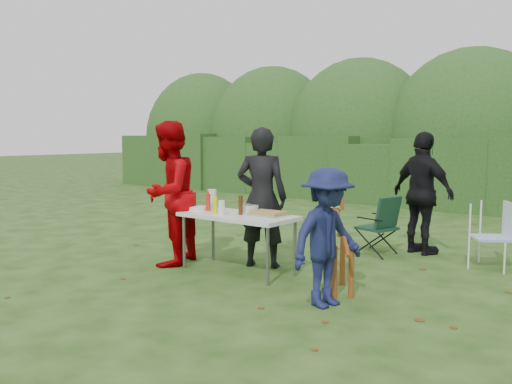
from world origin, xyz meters
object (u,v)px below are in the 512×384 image
Objects in this scene: folding_table at (238,218)px; child at (327,237)px; person_black_puffy at (423,193)px; camping_chair at (377,224)px; dog at (339,248)px; paper_towel_roll at (212,199)px; ketchup_bottle at (208,202)px; lawn_chair at (492,235)px; mustard_bottle at (215,206)px; beer_bottle at (241,205)px; person_red_jacket at (169,193)px; person_cook at (262,197)px.

folding_table is 1.67m from child.
person_black_puffy is 2.04× the size of camping_chair.
paper_towel_roll reaches higher than dog.
person_black_puffy is 3.14m from ketchup_bottle.
dog is 1.18× the size of lawn_chair.
mustard_bottle is (-1.69, -0.16, 0.35)m from dog.
beer_bottle is (-0.87, -2.06, 0.42)m from camping_chair.
child is 5.42× the size of paper_towel_roll.
beer_bottle is at bearing 83.80° from person_red_jacket.
person_red_jacket reaches higher than dog.
folding_table is 0.52m from ketchup_bottle.
person_cook is at bearing 77.11° from camping_chair.
lawn_chair is at bearing 106.46° from person_red_jacket.
ketchup_bottle is at bearing 2.45° from lawn_chair.
child reaches higher than folding_table.
child is at bearing 119.72° from camping_chair.
person_black_puffy reaches higher than child.
camping_chair is 3.64× the size of beer_bottle.
person_cook is 1.49m from dog.
mustard_bottle is 0.83× the size of beer_bottle.
camping_chair is at bearing 27.23° from child.
paper_towel_roll is (-2.04, 0.15, 0.38)m from dog.
beer_bottle is at bearing 66.34° from person_cook.
folding_table is at bearing 166.16° from beer_bottle.
lawn_chair is 3.35× the size of paper_towel_roll.
dog is 2.41m from lawn_chair.
folding_table is at bearing -16.58° from paper_towel_roll.
lawn_chair is at bearing 40.51° from mustard_bottle.
paper_towel_roll is (-0.60, 0.18, 0.18)m from folding_table.
beer_bottle is (1.05, 0.23, -0.10)m from person_red_jacket.
person_red_jacket is 1.08m from beer_bottle.
child reaches higher than beer_bottle.
beer_bottle is at bearing 84.87° from child.
camping_chair is at bearing -140.91° from person_cook.
person_cook is 0.43m from beer_bottle.
dog is 5.13× the size of mustard_bottle.
person_red_jacket is at bearing -167.44° from beer_bottle.
camping_chair is (0.92, 2.04, -0.25)m from folding_table.
person_black_puffy is at bearing -146.77° from person_cook.
folding_table is 0.78× the size of person_red_jacket.
lawn_chair is 4.36× the size of mustard_bottle.
child is at bearing -13.26° from ketchup_bottle.
child reaches higher than lawn_chair.
lawn_chair is (1.04, 2.17, -0.05)m from dog.
person_red_jacket is 0.58m from paper_towel_roll.
ketchup_bottle is at bearing 179.53° from beer_bottle.
child is 2.31m from paper_towel_roll.
paper_towel_roll is (-3.08, -2.02, 0.43)m from lawn_chair.
child is 1.62m from beer_bottle.
paper_towel_roll is at bearing 163.42° from folding_table.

